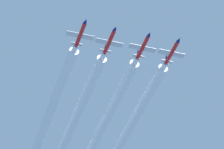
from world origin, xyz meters
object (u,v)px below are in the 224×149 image
jet_inner_right (81,34)px  jet_center (110,41)px  jet_far_left (172,52)px  jet_inner_left (143,46)px

jet_inner_right → jet_center: bearing=179.4°
jet_inner_right → jet_far_left: bearing=178.1°
jet_inner_left → jet_center: size_ratio=1.00×
jet_far_left → jet_center: (21.05, -0.92, 0.04)m
jet_far_left → jet_inner_right: size_ratio=1.00×
jet_center → jet_inner_right: jet_inner_right is taller
jet_far_left → jet_inner_left: jet_inner_left is taller
jet_far_left → jet_inner_right: 30.67m
jet_far_left → jet_inner_left: (9.84, -0.53, 0.26)m
jet_inner_left → jet_center: jet_inner_left is taller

